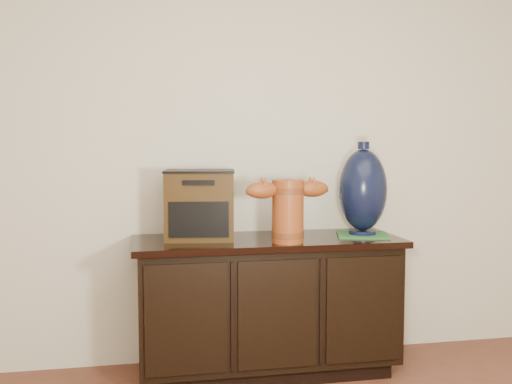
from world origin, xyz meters
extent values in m
plane|color=beige|center=(0.00, 2.50, 1.30)|extent=(4.50, 0.00, 4.50)
cube|color=black|center=(0.00, 2.23, 0.04)|extent=(1.29, 0.45, 0.08)
cube|color=black|center=(0.00, 2.23, 0.40)|extent=(1.40, 0.50, 0.64)
cube|color=black|center=(0.00, 2.23, 0.74)|extent=(1.46, 0.56, 0.03)
cube|color=black|center=(-0.47, 1.97, 0.40)|extent=(0.41, 0.01, 0.56)
cube|color=black|center=(0.00, 1.97, 0.40)|extent=(0.41, 0.01, 0.56)
cube|color=black|center=(0.47, 1.97, 0.40)|extent=(0.41, 0.01, 0.56)
cylinder|color=#96461B|center=(0.07, 2.06, 0.92)|extent=(0.19, 0.19, 0.33)
cylinder|color=#3C180B|center=(0.07, 2.06, 0.80)|extent=(0.19, 0.19, 0.03)
cylinder|color=#3C180B|center=(0.07, 2.06, 1.03)|extent=(0.19, 0.19, 0.03)
ellipsoid|color=#96461B|center=(-0.07, 2.04, 1.03)|extent=(0.19, 0.11, 0.09)
ellipsoid|color=#96461B|center=(0.21, 2.08, 1.03)|extent=(0.19, 0.11, 0.09)
cube|color=#3A260E|center=(-0.36, 2.28, 0.94)|extent=(0.40, 0.34, 0.36)
cube|color=black|center=(-0.38, 2.13, 0.88)|extent=(0.31, 0.05, 0.19)
cube|color=black|center=(-0.36, 2.28, 1.12)|extent=(0.41, 0.35, 0.01)
cube|color=#306B33|center=(0.55, 2.21, 0.76)|extent=(0.34, 0.34, 0.01)
cylinder|color=black|center=(0.55, 2.21, 0.77)|extent=(0.15, 0.15, 0.02)
ellipsoid|color=black|center=(0.55, 2.21, 1.01)|extent=(0.33, 0.33, 0.46)
cylinder|color=black|center=(0.55, 2.21, 1.26)|extent=(0.06, 0.06, 0.04)
cylinder|color=#5E1810|center=(0.18, 2.41, 0.82)|extent=(0.05, 0.05, 0.13)
cylinder|color=silver|center=(0.18, 2.41, 0.90)|extent=(0.05, 0.05, 0.02)
camera|label=1|loc=(-0.69, -0.95, 1.28)|focal=42.00mm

